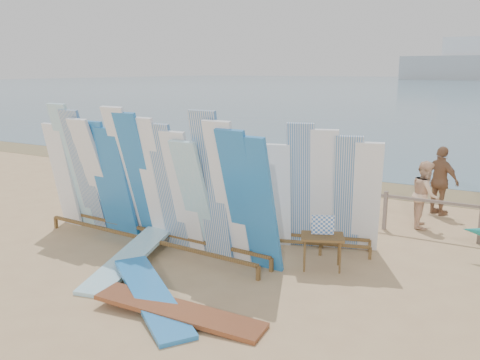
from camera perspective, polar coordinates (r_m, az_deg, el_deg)
The scene contains 21 objects.
ground at distance 11.33m, azimuth -8.28°, elevation -6.46°, with size 160.00×160.00×0.00m, color tan.
wet_sand_strip at distance 17.36m, azimuth 6.40°, elevation 0.21°, with size 40.00×2.60×0.01m, color olive.
distant_ship at distance 189.35m, azimuth 24.50°, elevation 11.78°, with size 45.00×8.00×14.00m.
fence at distance 13.55m, azimuth -0.59°, elevation -0.43°, with size 12.08×0.08×0.90m.
main_surfboard_rack at distance 10.45m, azimuth -10.26°, elevation -0.63°, with size 5.92×1.16×2.93m.
side_surfboard_rack at distance 10.19m, azimuth 9.28°, elevation -1.64°, with size 2.37×1.29×2.64m.
vendor_table at distance 9.58m, azimuth 9.18°, elevation -7.87°, with size 0.92×0.80×1.03m.
flat_board_a at distance 9.85m, azimuth -12.35°, elevation -9.56°, with size 0.56×2.70×0.07m, color #87C5D8.
flat_board_d at distance 8.37m, azimuth -9.90°, elevation -13.54°, with size 0.56×2.70×0.07m, color #2571BA.
flat_board_c at distance 7.91m, azimuth -6.90°, elevation -15.05°, with size 0.56×2.70×0.07m, color brown.
beach_chair_left at distance 14.23m, azimuth -0.24°, elevation -1.46°, with size 0.52×0.54×0.79m.
beach_chair_right at distance 13.80m, azimuth 6.85°, elevation -1.93°, with size 0.75×0.75×0.84m.
stroller at distance 13.88m, azimuth 7.43°, elevation -0.94°, with size 0.61×0.86×1.15m.
beachgoer_0 at distance 16.81m, azimuth -9.65°, elevation 2.91°, with size 0.90×0.43×1.85m, color tan.
beachgoer_8 at distance 12.55m, azimuth 20.06°, elevation -1.52°, with size 0.76×0.37×1.56m, color beige.
beachgoer_4 at distance 14.04m, azimuth 6.75°, elevation 1.01°, with size 1.04×0.45×1.78m, color #8C6042.
beachgoer_7 at distance 15.11m, azimuth 10.81°, elevation 1.39°, with size 0.59×0.32×1.62m, color #8C6042.
beachgoer_6 at distance 13.63m, azimuth 9.20°, elevation 0.39°, with size 0.82×0.39×1.68m, color tan.
beachgoer_3 at distance 15.74m, azimuth -0.04°, elevation 2.07°, with size 1.06×0.44×1.64m, color tan.
beachgoer_1 at distance 17.11m, azimuth -8.57°, elevation 2.73°, with size 0.59×0.32×1.62m, color #8C6042.
beachgoer_10 at distance 13.73m, azimuth 21.59°, elevation -0.09°, with size 1.03×0.44×1.75m, color #8C6042.
Camera 1 is at (6.65, -8.42, 3.63)m, focal length 38.00 mm.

